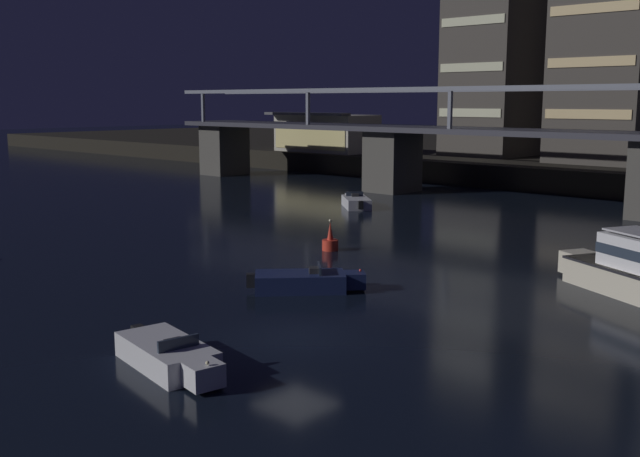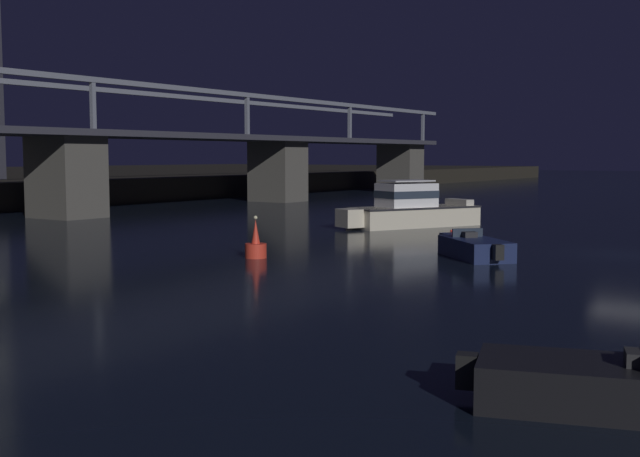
{
  "view_description": "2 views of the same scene",
  "coord_description": "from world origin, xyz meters",
  "px_view_note": "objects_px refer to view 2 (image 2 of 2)",
  "views": [
    {
      "loc": [
        17.8,
        -17.85,
        8.22
      ],
      "look_at": [
        -10.04,
        12.05,
        1.22
      ],
      "focal_mm": 41.84,
      "sensor_mm": 36.0,
      "label": 1
    },
    {
      "loc": [
        -34.92,
        -8.14,
        4.21
      ],
      "look_at": [
        -10.54,
        8.46,
        1.5
      ],
      "focal_mm": 44.38,
      "sensor_mm": 36.0,
      "label": 2
    }
  ],
  "objects_px": {
    "speedboat_mid_center": "(473,248)",
    "channel_buoy": "(256,246)",
    "cabin_cruiser_near_left": "(410,209)",
    "speedboat_mid_left": "(612,387)",
    "river_bridge": "(66,157)"
  },
  "relations": [
    {
      "from": "channel_buoy",
      "to": "speedboat_mid_left",
      "type": "bearing_deg",
      "value": -125.0
    },
    {
      "from": "river_bridge",
      "to": "channel_buoy",
      "type": "height_order",
      "value": "river_bridge"
    },
    {
      "from": "river_bridge",
      "to": "speedboat_mid_left",
      "type": "bearing_deg",
      "value": -117.55
    },
    {
      "from": "cabin_cruiser_near_left",
      "to": "channel_buoy",
      "type": "height_order",
      "value": "cabin_cruiser_near_left"
    },
    {
      "from": "speedboat_mid_center",
      "to": "channel_buoy",
      "type": "distance_m",
      "value": 9.05
    },
    {
      "from": "speedboat_mid_left",
      "to": "cabin_cruiser_near_left",
      "type": "bearing_deg",
      "value": 33.32
    },
    {
      "from": "river_bridge",
      "to": "cabin_cruiser_near_left",
      "type": "bearing_deg",
      "value": -72.84
    },
    {
      "from": "river_bridge",
      "to": "cabin_cruiser_near_left",
      "type": "xyz_separation_m",
      "value": [
        7.01,
        -22.69,
        -3.11
      ]
    },
    {
      "from": "cabin_cruiser_near_left",
      "to": "speedboat_mid_left",
      "type": "relative_size",
      "value": 1.77
    },
    {
      "from": "speedboat_mid_center",
      "to": "channel_buoy",
      "type": "height_order",
      "value": "channel_buoy"
    },
    {
      "from": "river_bridge",
      "to": "speedboat_mid_left",
      "type": "xyz_separation_m",
      "value": [
        -21.67,
        -41.54,
        -3.75
      ]
    },
    {
      "from": "cabin_cruiser_near_left",
      "to": "speedboat_mid_center",
      "type": "xyz_separation_m",
      "value": [
        -11.35,
        -8.93,
        -0.64
      ]
    },
    {
      "from": "cabin_cruiser_near_left",
      "to": "speedboat_mid_left",
      "type": "xyz_separation_m",
      "value": [
        -28.68,
        -18.85,
        -0.64
      ]
    },
    {
      "from": "speedboat_mid_center",
      "to": "channel_buoy",
      "type": "relative_size",
      "value": 2.53
    },
    {
      "from": "cabin_cruiser_near_left",
      "to": "speedboat_mid_center",
      "type": "height_order",
      "value": "cabin_cruiser_near_left"
    }
  ]
}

